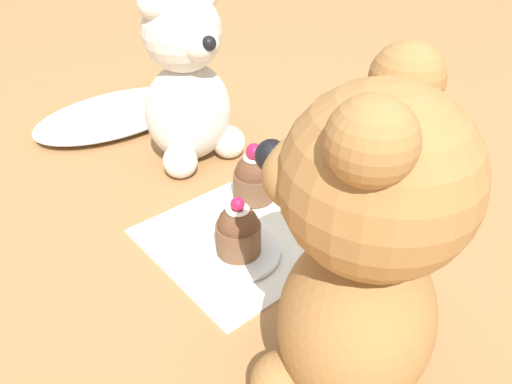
# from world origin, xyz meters

# --- Properties ---
(ground_plane) EXTENTS (4.00, 4.00, 0.00)m
(ground_plane) POSITION_xyz_m (0.00, 0.00, 0.00)
(ground_plane) COLOR #9E7042
(knitted_placemat) EXTENTS (0.24, 0.20, 0.01)m
(knitted_placemat) POSITION_xyz_m (0.00, 0.00, 0.00)
(knitted_placemat) COLOR silver
(knitted_placemat) RESTS_ON ground_plane
(tulle_cloth) EXTENTS (0.27, 0.16, 0.03)m
(tulle_cloth) POSITION_xyz_m (0.01, 0.36, 0.01)
(tulle_cloth) COLOR silver
(tulle_cloth) RESTS_ON ground_plane
(teddy_bear_cream) EXTENTS (0.13, 0.12, 0.24)m
(teddy_bear_cream) POSITION_xyz_m (0.04, 0.19, 0.11)
(teddy_bear_cream) COLOR silver
(teddy_bear_cream) RESTS_ON ground_plane
(teddy_bear_tan) EXTENTS (0.17, 0.16, 0.27)m
(teddy_bear_tan) POSITION_xyz_m (-0.07, -0.20, 0.14)
(teddy_bear_tan) COLOR #A3703D
(teddy_bear_tan) RESTS_ON ground_plane
(cupcake_near_cream_bear) EXTENTS (0.05, 0.05, 0.08)m
(cupcake_near_cream_bear) POSITION_xyz_m (0.04, 0.05, 0.03)
(cupcake_near_cream_bear) COLOR brown
(cupcake_near_cream_bear) RESTS_ON knitted_placemat
(saucer_plate) EXTENTS (0.09, 0.09, 0.01)m
(saucer_plate) POSITION_xyz_m (-0.04, -0.02, 0.01)
(saucer_plate) COLOR silver
(saucer_plate) RESTS_ON knitted_placemat
(cupcake_near_tan_bear) EXTENTS (0.05, 0.05, 0.07)m
(cupcake_near_tan_bear) POSITION_xyz_m (-0.04, -0.02, 0.04)
(cupcake_near_tan_bear) COLOR brown
(cupcake_near_tan_bear) RESTS_ON saucer_plate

